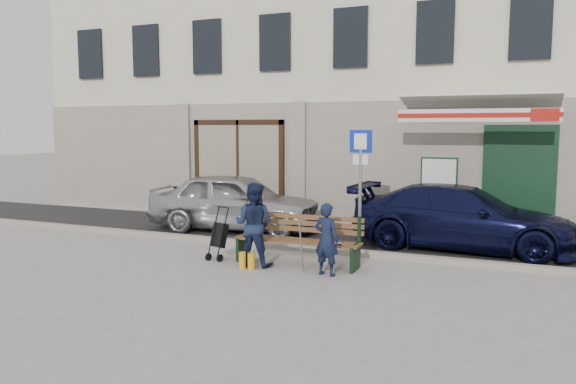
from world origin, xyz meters
The scene contains 11 objects.
ground centered at (0.00, 0.00, 0.00)m, with size 80.00×80.00×0.00m, color #9E9991.
asphalt_lane centered at (0.00, 3.10, 0.01)m, with size 60.00×3.20×0.01m, color #282828.
curb centered at (0.00, 1.50, 0.06)m, with size 60.00×0.18×0.12m, color #9E9384.
building centered at (0.01, 8.45, 4.97)m, with size 20.00×8.27×10.00m.
car_silver centered at (-2.31, 3.02, 0.72)m, with size 1.71×4.24×1.45m, color #B5B5BA.
car_navy centered at (3.06, 3.00, 0.67)m, with size 1.87×4.61×1.34m, color black.
parking_sign centered at (1.14, 1.93, 1.65)m, with size 0.46×0.08×2.49m.
bench centered at (0.33, 0.40, 0.46)m, with size 2.40×1.17×0.98m.
man centered at (1.13, -0.11, 0.63)m, with size 0.46×0.30×1.26m, color #121932.
woman centered at (-0.32, 0.01, 0.77)m, with size 0.75×0.58×1.54m, color #151F3B.
stroller centered at (-1.17, 0.21, 0.45)m, with size 0.36×0.46×1.01m.
Camera 1 is at (4.18, -9.09, 2.54)m, focal length 35.00 mm.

